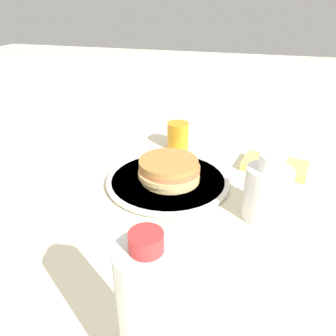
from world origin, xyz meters
The scene contains 7 objects.
ground_plane centered at (0.00, 0.00, 0.00)m, with size 4.00×4.00×0.00m, color beige.
plate centered at (0.01, 0.02, 0.01)m, with size 0.28×0.28×0.01m.
pancake_stack centered at (0.01, 0.02, 0.04)m, with size 0.14×0.14×0.05m.
juice_glass centered at (-0.02, 0.22, 0.04)m, with size 0.06×0.06×0.07m.
cream_jug centered at (0.22, -0.05, 0.06)m, with size 0.09×0.09×0.13m.
water_bottle_near centered at (0.11, -0.41, 0.10)m, with size 0.06×0.06×0.21m.
napkin centered at (0.25, 0.16, 0.01)m, with size 0.17×0.12×0.02m.
Camera 1 is at (0.19, -0.61, 0.39)m, focal length 35.00 mm.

